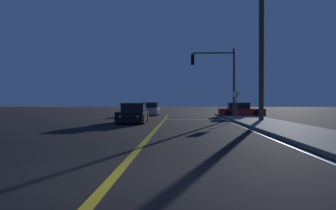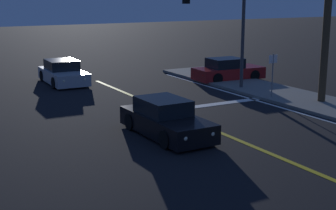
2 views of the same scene
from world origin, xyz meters
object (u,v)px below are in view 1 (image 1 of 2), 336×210
Objects in this scene: car_following_oncoming_black at (133,114)px; traffic_signal_near_right at (219,72)px; car_mid_block_silver at (150,110)px; street_sign_corner at (236,100)px; utility_pole_right at (261,39)px; car_far_approaching_red at (240,111)px.

car_following_oncoming_black is 9.23m from traffic_signal_near_right.
car_mid_block_silver is 12.20m from car_following_oncoming_black.
street_sign_corner is at bearing 109.57° from traffic_signal_near_right.
utility_pole_right is 5.02× the size of street_sign_corner.
car_far_approaching_red is 0.71× the size of traffic_signal_near_right.
street_sign_corner is (1.00, -2.80, -2.45)m from traffic_signal_near_right.
traffic_signal_near_right reaches higher than car_following_oncoming_black.
street_sign_corner is (7.49, -9.36, 0.94)m from car_mid_block_silver.
car_following_oncoming_black is (0.02, -12.20, -0.00)m from car_mid_block_silver.
car_mid_block_silver is 15.26m from utility_pole_right.
car_far_approaching_red is 5.76m from street_sign_corner.
car_far_approaching_red is at bearing 76.06° from street_sign_corner.
utility_pole_right reaches higher than street_sign_corner.
utility_pole_right reaches higher than car_following_oncoming_black.
car_mid_block_silver is 9.66m from car_far_approaching_red.
traffic_signal_near_right is 2.65× the size of street_sign_corner.
traffic_signal_near_right is 5.57m from utility_pole_right.
traffic_signal_near_right is at bearing 109.57° from street_sign_corner.
utility_pole_right reaches higher than car_far_approaching_red.
car_following_oncoming_black is at bearing 91.55° from car_mid_block_silver.
utility_pole_right is 4.88m from street_sign_corner.
street_sign_corner reaches higher than car_mid_block_silver.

